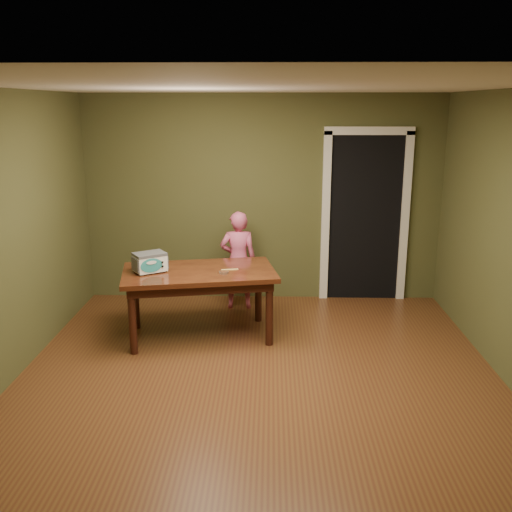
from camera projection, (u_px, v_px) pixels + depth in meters
The scene contains 8 objects.
floor at pixel (258, 386), 5.13m from camera, with size 5.00×5.00×0.00m, color brown.
room_shell at pixel (258, 198), 4.70m from camera, with size 4.52×5.02×2.61m.
doorway at pixel (361, 214), 7.52m from camera, with size 1.10×0.66×2.25m.
dining_table at pixel (199, 279), 6.09m from camera, with size 1.74×1.18×0.75m.
toy_oven at pixel (150, 262), 5.98m from camera, with size 0.39×0.36×0.21m.
baking_pan at pixel (224, 272), 5.95m from camera, with size 0.10×0.10×0.02m.
spatula at pixel (230, 270), 6.08m from camera, with size 0.18×0.03×0.01m, color #FCD26D.
child at pixel (238, 260), 6.99m from camera, with size 0.44×0.29×1.22m, color #E05C89.
Camera 1 is at (0.10, -4.66, 2.45)m, focal length 40.00 mm.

